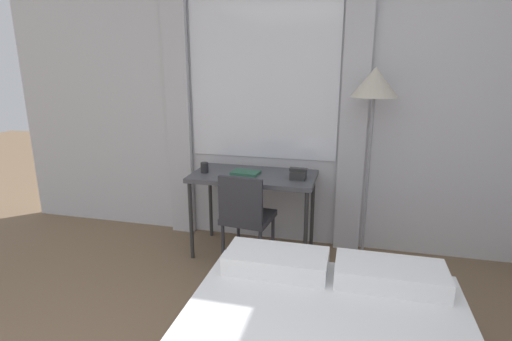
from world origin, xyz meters
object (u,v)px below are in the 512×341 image
at_px(telephone, 298,174).
at_px(mug, 205,168).
at_px(standing_lamp, 374,96).
at_px(desk, 254,181).
at_px(desk_chair, 246,214).
at_px(book, 246,173).

relative_size(telephone, mug, 1.64).
relative_size(standing_lamp, mug, 18.41).
bearing_deg(desk, telephone, -4.78).
distance_m(standing_lamp, mug, 1.60).
relative_size(desk_chair, book, 3.27).
bearing_deg(desk, mug, -173.48).
bearing_deg(desk, standing_lamp, 2.55).
xyz_separation_m(desk, standing_lamp, (1.00, 0.04, 0.78)).
xyz_separation_m(standing_lamp, telephone, (-0.59, -0.08, -0.67)).
bearing_deg(desk, book, -172.06).
bearing_deg(desk_chair, desk, 98.10).
relative_size(desk, standing_lamp, 0.65).
height_order(standing_lamp, telephone, standing_lamp).
bearing_deg(standing_lamp, telephone, -172.35).
xyz_separation_m(book, mug, (-0.38, -0.04, 0.03)).
bearing_deg(book, desk_chair, -74.67).
distance_m(desk_chair, telephone, 0.57).
xyz_separation_m(desk, mug, (-0.45, -0.05, 0.12)).
relative_size(desk, book, 4.25).
bearing_deg(mug, desk, 6.52).
bearing_deg(standing_lamp, desk, -177.45).
relative_size(standing_lamp, book, 6.53).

